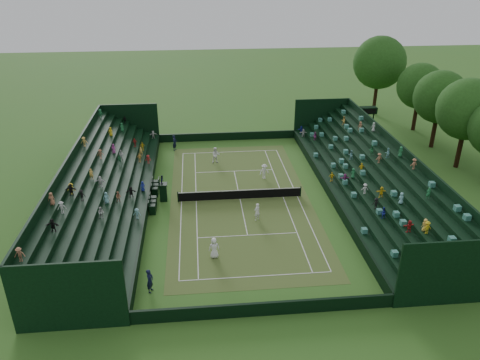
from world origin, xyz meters
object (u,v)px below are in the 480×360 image
(umpire_chair, at_px, (163,190))
(player_far_west, at_px, (216,155))
(player_near_west, at_px, (214,248))
(player_far_east, at_px, (264,171))
(tennis_net, at_px, (240,194))
(player_near_east, at_px, (257,212))

(umpire_chair, xyz_separation_m, player_far_west, (5.33, 8.44, -0.20))
(player_far_west, bearing_deg, player_near_west, -100.75)
(umpire_chair, distance_m, player_far_east, 10.78)
(tennis_net, relative_size, umpire_chair, 4.51)
(umpire_chair, height_order, player_near_east, umpire_chair)
(player_far_east, bearing_deg, player_far_west, 118.35)
(tennis_net, bearing_deg, player_far_east, 55.85)
(tennis_net, bearing_deg, player_far_west, 101.55)
(player_far_west, distance_m, player_far_east, 6.58)
(player_far_east, bearing_deg, tennis_net, -141.76)
(umpire_chair, relative_size, player_near_east, 1.60)
(player_far_east, bearing_deg, umpire_chair, -176.59)
(tennis_net, bearing_deg, player_near_east, -74.83)
(player_near_west, xyz_separation_m, player_near_east, (3.94, 5.23, -0.04))
(tennis_net, relative_size, player_far_west, 6.44)
(player_near_west, relative_size, player_near_east, 1.05)
(tennis_net, relative_size, player_far_east, 7.30)
(player_near_west, bearing_deg, player_near_east, -133.42)
(tennis_net, bearing_deg, umpire_chair, 176.52)
(player_far_east, bearing_deg, player_near_west, -130.71)
(umpire_chair, bearing_deg, player_far_west, 57.72)
(player_near_west, bearing_deg, player_far_east, -119.53)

